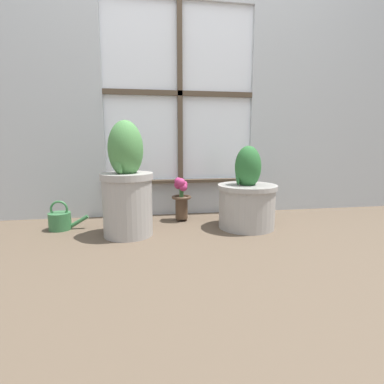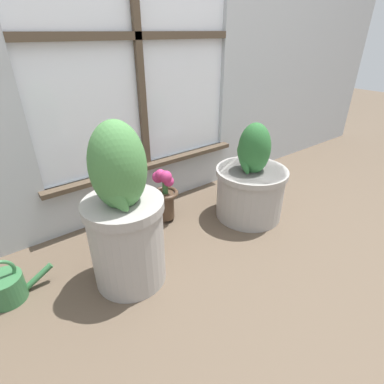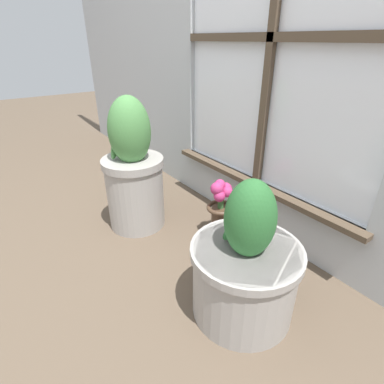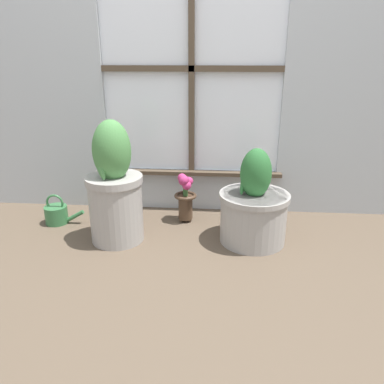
% 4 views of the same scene
% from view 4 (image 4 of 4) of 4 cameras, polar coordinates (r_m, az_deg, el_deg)
% --- Properties ---
extents(ground_plane, '(10.00, 10.00, 0.00)m').
position_cam_4_polar(ground_plane, '(1.99, -1.53, -9.23)').
color(ground_plane, brown).
extents(potted_plant_left, '(0.31, 0.31, 0.67)m').
position_cam_4_polar(potted_plant_left, '(2.05, -11.70, 0.19)').
color(potted_plant_left, '#9E9993').
rests_on(potted_plant_left, ground_plane).
extents(potted_plant_right, '(0.38, 0.38, 0.53)m').
position_cam_4_polar(potted_plant_right, '(2.06, 9.38, -2.52)').
color(potted_plant_right, '#9E9993').
rests_on(potted_plant_right, ground_plane).
extents(flower_vase, '(0.14, 0.14, 0.31)m').
position_cam_4_polar(flower_vase, '(2.29, -1.05, -0.47)').
color(flower_vase, '#473323').
rests_on(flower_vase, ground_plane).
extents(watering_can, '(0.25, 0.14, 0.19)m').
position_cam_4_polar(watering_can, '(2.44, -19.90, -3.15)').
color(watering_can, '#336B3D').
rests_on(watering_can, ground_plane).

